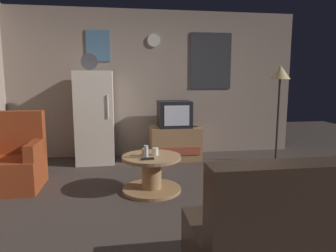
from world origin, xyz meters
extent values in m
plane|color=#3D332D|center=(0.00, 0.00, 0.00)|extent=(12.00, 12.00, 0.00)
cube|color=gray|center=(0.00, 2.45, 1.28)|extent=(5.20, 0.10, 2.56)
cube|color=#333338|center=(1.04, 2.39, 1.70)|extent=(0.76, 0.02, 1.00)
cube|color=teal|center=(-0.96, 2.39, 1.93)|extent=(0.40, 0.02, 0.52)
cylinder|color=silver|center=(0.00, 2.39, 2.04)|extent=(0.22, 0.03, 0.22)
cube|color=silver|center=(-1.02, 2.02, 0.75)|extent=(0.60, 0.60, 1.50)
cylinder|color=silver|center=(-0.80, 1.71, 0.95)|extent=(0.02, 0.02, 0.36)
cylinder|color=#4C4C51|center=(-1.07, 1.94, 1.64)|extent=(0.26, 0.04, 0.26)
cube|color=#9E754C|center=(0.31, 1.99, 0.28)|extent=(0.84, 0.52, 0.57)
cube|color=#AD4733|center=(0.31, 1.72, 0.20)|extent=(0.76, 0.01, 0.14)
cube|color=black|center=(0.30, 1.99, 0.79)|extent=(0.54, 0.50, 0.44)
cube|color=silver|center=(0.30, 1.73, 0.79)|extent=(0.41, 0.01, 0.33)
cylinder|color=#332D28|center=(1.95, 1.55, 0.01)|extent=(0.24, 0.24, 0.02)
cylinder|color=#332D28|center=(1.95, 1.55, 0.70)|extent=(0.04, 0.04, 1.40)
cone|color=#F2D18C|center=(1.95, 1.55, 1.48)|extent=(0.32, 0.32, 0.22)
cylinder|color=#9E754C|center=(-0.24, 0.53, 0.02)|extent=(0.72, 0.72, 0.04)
cylinder|color=#9E754C|center=(-0.24, 0.53, 0.22)|extent=(0.24, 0.24, 0.41)
cylinder|color=#9E754C|center=(-0.24, 0.53, 0.43)|extent=(0.72, 0.72, 0.04)
cylinder|color=silver|center=(-0.31, 0.44, 0.52)|extent=(0.05, 0.05, 0.15)
cylinder|color=silver|center=(-0.19, 0.55, 0.49)|extent=(0.08, 0.08, 0.09)
cylinder|color=tan|center=(-0.32, 0.53, 0.49)|extent=(0.08, 0.08, 0.09)
cube|color=black|center=(-0.30, 0.35, 0.46)|extent=(0.15, 0.06, 0.02)
cube|color=maroon|center=(-1.95, 0.86, 0.20)|extent=(0.68, 0.68, 0.40)
cube|color=maroon|center=(-1.95, 1.12, 0.68)|extent=(0.68, 0.16, 0.56)
cube|color=maroon|center=(-1.67, 0.86, 0.50)|extent=(0.12, 0.60, 0.20)
cube|color=#38281E|center=(0.70, -1.30, 0.20)|extent=(1.70, 0.80, 0.40)
camera|label=1|loc=(-0.59, -3.06, 1.36)|focal=32.47mm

